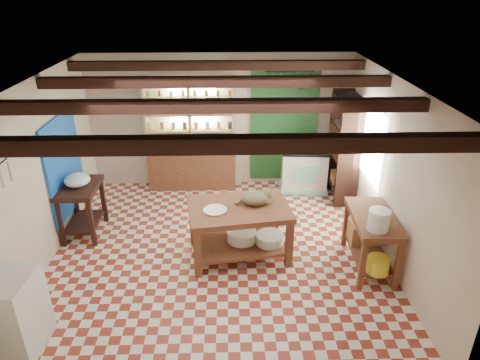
{
  "coord_description": "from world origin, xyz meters",
  "views": [
    {
      "loc": [
        0.18,
        -5.47,
        3.82
      ],
      "look_at": [
        0.33,
        0.3,
        1.09
      ],
      "focal_mm": 32.0,
      "sensor_mm": 36.0,
      "label": 1
    }
  ],
  "objects_px": {
    "cat": "(255,198)",
    "work_table": "(239,231)",
    "stove": "(304,169)",
    "right_counter": "(370,241)",
    "prep_table": "(83,210)",
    "white_cabinet": "(13,314)"
  },
  "relations": [
    {
      "from": "cat",
      "to": "work_table",
      "type": "bearing_deg",
      "value": -178.69
    },
    {
      "from": "stove",
      "to": "right_counter",
      "type": "bearing_deg",
      "value": -73.62
    },
    {
      "from": "right_counter",
      "to": "cat",
      "type": "relative_size",
      "value": 2.73
    },
    {
      "from": "prep_table",
      "to": "cat",
      "type": "xyz_separation_m",
      "value": [
        2.75,
        -0.59,
        0.48
      ]
    },
    {
      "from": "prep_table",
      "to": "right_counter",
      "type": "xyz_separation_m",
      "value": [
        4.38,
        -0.99,
        -0.02
      ]
    },
    {
      "from": "prep_table",
      "to": "cat",
      "type": "bearing_deg",
      "value": -12.74
    },
    {
      "from": "prep_table",
      "to": "right_counter",
      "type": "bearing_deg",
      "value": -13.41
    },
    {
      "from": "stove",
      "to": "cat",
      "type": "xyz_separation_m",
      "value": [
        -1.08,
        -2.12,
        0.49
      ]
    },
    {
      "from": "work_table",
      "to": "cat",
      "type": "relative_size",
      "value": 3.43
    },
    {
      "from": "prep_table",
      "to": "right_counter",
      "type": "distance_m",
      "value": 4.49
    },
    {
      "from": "prep_table",
      "to": "right_counter",
      "type": "relative_size",
      "value": 0.75
    },
    {
      "from": "stove",
      "to": "cat",
      "type": "distance_m",
      "value": 2.43
    },
    {
      "from": "work_table",
      "to": "right_counter",
      "type": "height_order",
      "value": "right_counter"
    },
    {
      "from": "prep_table",
      "to": "cat",
      "type": "height_order",
      "value": "cat"
    },
    {
      "from": "white_cabinet",
      "to": "cat",
      "type": "relative_size",
      "value": 2.26
    },
    {
      "from": "work_table",
      "to": "prep_table",
      "type": "height_order",
      "value": "prep_table"
    },
    {
      "from": "work_table",
      "to": "prep_table",
      "type": "distance_m",
      "value": 2.6
    },
    {
      "from": "work_table",
      "to": "right_counter",
      "type": "xyz_separation_m",
      "value": [
        1.87,
        -0.32,
        0.0
      ]
    },
    {
      "from": "white_cabinet",
      "to": "cat",
      "type": "distance_m",
      "value": 3.34
    },
    {
      "from": "work_table",
      "to": "white_cabinet",
      "type": "xyz_separation_m",
      "value": [
        -2.53,
        -1.73,
        0.07
      ]
    },
    {
      "from": "work_table",
      "to": "prep_table",
      "type": "relative_size",
      "value": 1.67
    },
    {
      "from": "stove",
      "to": "right_counter",
      "type": "xyz_separation_m",
      "value": [
        0.54,
        -2.52,
        -0.02
      ]
    }
  ]
}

